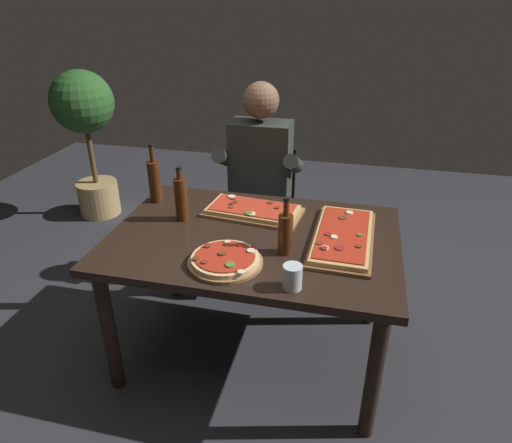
{
  "coord_description": "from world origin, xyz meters",
  "views": [
    {
      "loc": [
        0.45,
        -1.87,
        1.81
      ],
      "look_at": [
        0.0,
        0.05,
        0.79
      ],
      "focal_mm": 31.57,
      "sensor_mm": 36.0,
      "label": 1
    }
  ],
  "objects_px": {
    "pizza_rectangular_front": "(253,210)",
    "seated_diner": "(259,178)",
    "vinegar_bottle_green": "(181,198)",
    "pizza_rectangular_left": "(343,236)",
    "diner_chair": "(263,206)",
    "pizza_round_far": "(225,260)",
    "wine_bottle_dark": "(155,180)",
    "potted_plant_corner": "(86,125)",
    "oil_bottle_amber": "(285,233)",
    "tumbler_near_camera": "(292,278)",
    "dining_table": "(254,252)"
  },
  "relations": [
    {
      "from": "pizza_rectangular_front",
      "to": "seated_diner",
      "type": "relative_size",
      "value": 0.4
    },
    {
      "from": "diner_chair",
      "to": "pizza_rectangular_front",
      "type": "bearing_deg",
      "value": -82.63
    },
    {
      "from": "dining_table",
      "to": "tumbler_near_camera",
      "type": "bearing_deg",
      "value": -56.97
    },
    {
      "from": "pizza_round_far",
      "to": "vinegar_bottle_green",
      "type": "height_order",
      "value": "vinegar_bottle_green"
    },
    {
      "from": "pizza_round_far",
      "to": "wine_bottle_dark",
      "type": "height_order",
      "value": "wine_bottle_dark"
    },
    {
      "from": "potted_plant_corner",
      "to": "pizza_round_far",
      "type": "bearing_deg",
      "value": -44.35
    },
    {
      "from": "pizza_rectangular_front",
      "to": "pizza_rectangular_left",
      "type": "distance_m",
      "value": 0.52
    },
    {
      "from": "potted_plant_corner",
      "to": "pizza_rectangular_left",
      "type": "bearing_deg",
      "value": -31.35
    },
    {
      "from": "pizza_round_far",
      "to": "tumbler_near_camera",
      "type": "relative_size",
      "value": 3.17
    },
    {
      "from": "pizza_rectangular_front",
      "to": "pizza_rectangular_left",
      "type": "xyz_separation_m",
      "value": [
        0.49,
        -0.18,
        0.0
      ]
    },
    {
      "from": "potted_plant_corner",
      "to": "seated_diner",
      "type": "bearing_deg",
      "value": -21.76
    },
    {
      "from": "tumbler_near_camera",
      "to": "seated_diner",
      "type": "bearing_deg",
      "value": 109.28
    },
    {
      "from": "pizza_round_far",
      "to": "pizza_rectangular_left",
      "type": "bearing_deg",
      "value": 33.95
    },
    {
      "from": "tumbler_near_camera",
      "to": "seated_diner",
      "type": "height_order",
      "value": "seated_diner"
    },
    {
      "from": "pizza_rectangular_front",
      "to": "oil_bottle_amber",
      "type": "relative_size",
      "value": 1.95
    },
    {
      "from": "dining_table",
      "to": "pizza_round_far",
      "type": "distance_m",
      "value": 0.31
    },
    {
      "from": "oil_bottle_amber",
      "to": "wine_bottle_dark",
      "type": "bearing_deg",
      "value": 154.18
    },
    {
      "from": "pizza_rectangular_front",
      "to": "seated_diner",
      "type": "bearing_deg",
      "value": 99.08
    },
    {
      "from": "pizza_rectangular_left",
      "to": "pizza_rectangular_front",
      "type": "bearing_deg",
      "value": 159.91
    },
    {
      "from": "wine_bottle_dark",
      "to": "tumbler_near_camera",
      "type": "bearing_deg",
      "value": -36.47
    },
    {
      "from": "pizza_rectangular_front",
      "to": "vinegar_bottle_green",
      "type": "xyz_separation_m",
      "value": [
        -0.34,
        -0.15,
        0.1
      ]
    },
    {
      "from": "wine_bottle_dark",
      "to": "vinegar_bottle_green",
      "type": "relative_size",
      "value": 1.16
    },
    {
      "from": "wine_bottle_dark",
      "to": "oil_bottle_amber",
      "type": "height_order",
      "value": "wine_bottle_dark"
    },
    {
      "from": "wine_bottle_dark",
      "to": "tumbler_near_camera",
      "type": "distance_m",
      "value": 1.1
    },
    {
      "from": "pizza_rectangular_left",
      "to": "oil_bottle_amber",
      "type": "height_order",
      "value": "oil_bottle_amber"
    },
    {
      "from": "diner_chair",
      "to": "pizza_round_far",
      "type": "bearing_deg",
      "value": -85.94
    },
    {
      "from": "diner_chair",
      "to": "seated_diner",
      "type": "xyz_separation_m",
      "value": [
        0.0,
        -0.12,
        0.26
      ]
    },
    {
      "from": "tumbler_near_camera",
      "to": "potted_plant_corner",
      "type": "relative_size",
      "value": 0.08
    },
    {
      "from": "oil_bottle_amber",
      "to": "potted_plant_corner",
      "type": "height_order",
      "value": "potted_plant_corner"
    },
    {
      "from": "oil_bottle_amber",
      "to": "potted_plant_corner",
      "type": "xyz_separation_m",
      "value": [
        -1.93,
        1.51,
        -0.03
      ]
    },
    {
      "from": "pizza_rectangular_left",
      "to": "diner_chair",
      "type": "xyz_separation_m",
      "value": [
        -0.57,
        0.81,
        -0.27
      ]
    },
    {
      "from": "dining_table",
      "to": "tumbler_near_camera",
      "type": "height_order",
      "value": "tumbler_near_camera"
    },
    {
      "from": "seated_diner",
      "to": "potted_plant_corner",
      "type": "distance_m",
      "value": 1.74
    },
    {
      "from": "pizza_round_far",
      "to": "seated_diner",
      "type": "relative_size",
      "value": 0.25
    },
    {
      "from": "wine_bottle_dark",
      "to": "oil_bottle_amber",
      "type": "relative_size",
      "value": 1.21
    },
    {
      "from": "pizza_round_far",
      "to": "oil_bottle_amber",
      "type": "xyz_separation_m",
      "value": [
        0.24,
        0.15,
        0.08
      ]
    },
    {
      "from": "pizza_rectangular_left",
      "to": "diner_chair",
      "type": "height_order",
      "value": "diner_chair"
    },
    {
      "from": "wine_bottle_dark",
      "to": "potted_plant_corner",
      "type": "height_order",
      "value": "potted_plant_corner"
    },
    {
      "from": "pizza_rectangular_front",
      "to": "diner_chair",
      "type": "height_order",
      "value": "diner_chair"
    },
    {
      "from": "tumbler_near_camera",
      "to": "diner_chair",
      "type": "height_order",
      "value": "diner_chair"
    },
    {
      "from": "pizza_rectangular_front",
      "to": "seated_diner",
      "type": "distance_m",
      "value": 0.51
    },
    {
      "from": "pizza_round_far",
      "to": "seated_diner",
      "type": "xyz_separation_m",
      "value": [
        -0.08,
        1.01,
        -0.02
      ]
    },
    {
      "from": "seated_diner",
      "to": "pizza_rectangular_front",
      "type": "bearing_deg",
      "value": -80.92
    },
    {
      "from": "wine_bottle_dark",
      "to": "pizza_rectangular_left",
      "type": "bearing_deg",
      "value": -11.42
    },
    {
      "from": "pizza_round_far",
      "to": "vinegar_bottle_green",
      "type": "xyz_separation_m",
      "value": [
        -0.34,
        0.36,
        0.1
      ]
    },
    {
      "from": "dining_table",
      "to": "oil_bottle_amber",
      "type": "distance_m",
      "value": 0.29
    },
    {
      "from": "dining_table",
      "to": "pizza_rectangular_left",
      "type": "distance_m",
      "value": 0.45
    },
    {
      "from": "potted_plant_corner",
      "to": "oil_bottle_amber",
      "type": "bearing_deg",
      "value": -37.93
    },
    {
      "from": "seated_diner",
      "to": "vinegar_bottle_green",
      "type": "bearing_deg",
      "value": -111.71
    },
    {
      "from": "potted_plant_corner",
      "to": "vinegar_bottle_green",
      "type": "bearing_deg",
      "value": -43.75
    }
  ]
}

